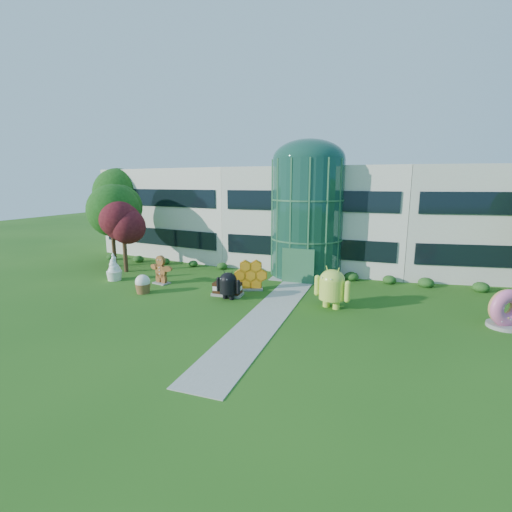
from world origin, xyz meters
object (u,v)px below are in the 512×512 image
(android_black, at_px, (228,284))
(donut, at_px, (506,308))
(gingerbread, at_px, (161,269))
(android_green, at_px, (332,285))

(android_black, distance_m, donut, 16.54)
(android_black, relative_size, gingerbread, 0.88)
(android_black, bearing_deg, gingerbread, 172.29)
(android_green, xyz_separation_m, donut, (9.55, -0.09, -0.36))
(android_green, relative_size, android_black, 1.35)
(donut, bearing_deg, gingerbread, 146.95)
(donut, distance_m, gingerbread, 23.21)
(donut, bearing_deg, android_black, 152.02)
(donut, height_order, gingerbread, gingerbread)
(gingerbread, bearing_deg, donut, 9.71)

